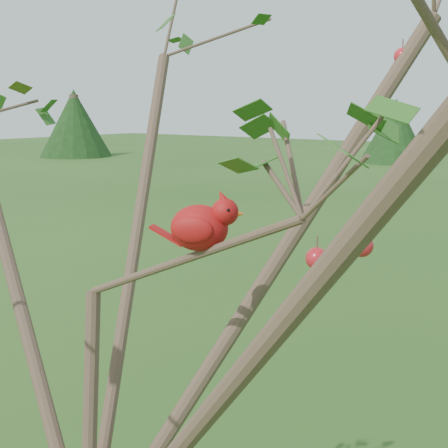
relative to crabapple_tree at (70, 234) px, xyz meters
name	(u,v)px	position (x,y,z in m)	size (l,w,h in m)	color
crabapple_tree	(70,234)	(0.00, 0.00, 0.00)	(2.35, 2.05, 2.95)	#463125
cardinal	(203,226)	(0.29, 0.10, 0.04)	(0.19, 0.13, 0.14)	#AD0E15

